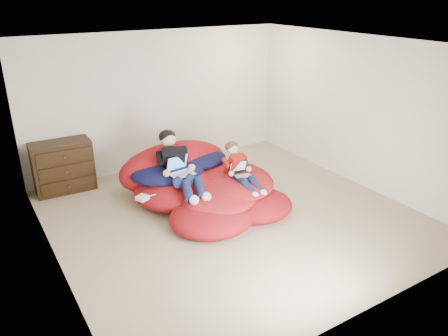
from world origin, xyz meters
TOP-DOWN VIEW (x-y plane):
  - room_shell at (0.00, 0.00)m, footprint 5.10×5.10m
  - dresser at (-1.90, 2.25)m, footprint 0.96×0.55m
  - beanbag_pile at (-0.12, 0.66)m, footprint 2.36×2.39m
  - cream_pillow at (-0.59, 1.47)m, footprint 0.40×0.25m
  - older_boy at (-0.52, 0.74)m, footprint 0.46×1.23m
  - younger_boy at (0.32, 0.31)m, footprint 0.30×0.91m
  - laptop_white at (-0.52, 0.66)m, footprint 0.37×0.36m
  - laptop_black at (0.32, 0.27)m, footprint 0.32×0.32m
  - power_adapter at (-1.22, 0.47)m, footprint 0.20×0.20m

SIDE VIEW (x-z plane):
  - room_shell at x=0.00m, z-range -1.17..1.60m
  - beanbag_pile at x=-0.12m, z-range -0.18..0.72m
  - power_adapter at x=-1.22m, z-range 0.39..0.45m
  - dresser at x=-1.90m, z-range 0.00..0.85m
  - laptop_black at x=0.32m, z-range 0.44..0.66m
  - younger_boy at x=0.32m, z-range 0.29..0.94m
  - cream_pillow at x=-0.59m, z-range 0.49..0.75m
  - laptop_white at x=-0.52m, z-range 0.52..0.77m
  - older_boy at x=-0.52m, z-range 0.31..1.12m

